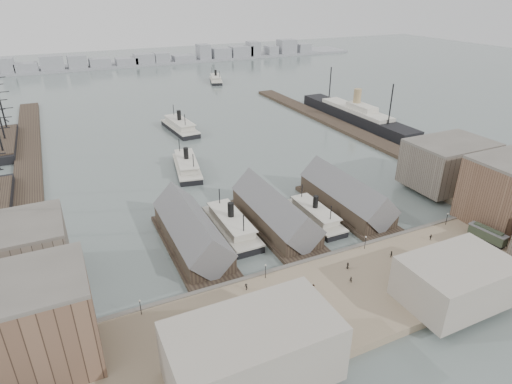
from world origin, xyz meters
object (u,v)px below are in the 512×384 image
horse_cart_left (223,327)px  horse_cart_right (421,275)px  tram (487,235)px  ferry_docked_west (231,225)px  ocean_steamer (356,114)px  horse_cart_center (307,289)px

horse_cart_left → horse_cart_right: (50.05, -4.32, 0.05)m
tram → horse_cart_right: tram is taller
ferry_docked_west → tram: bearing=-32.1°
ferry_docked_west → tram: ferry_docked_west is taller
ferry_docked_west → ocean_steamer: size_ratio=0.33×
horse_cart_left → horse_cart_center: size_ratio=0.95×
horse_cart_center → ferry_docked_west: bearing=-3.5°
tram → horse_cart_center: bearing=169.1°
tram → horse_cart_left: size_ratio=2.26×
horse_cart_right → ferry_docked_west: bearing=12.2°
tram → horse_cart_right: 29.03m
tram → ocean_steamer: bearing=61.1°
ferry_docked_west → horse_cart_center: (4.52, -35.49, 0.42)m
ferry_docked_west → horse_cart_right: size_ratio=5.87×
ocean_steamer → horse_cart_right: size_ratio=17.81×
horse_cart_left → horse_cart_center: bearing=-77.8°
ocean_steamer → horse_cart_left: ocean_steamer is taller
horse_cart_left → horse_cart_right: horse_cart_right is taller
tram → horse_cart_left: (-78.67, -0.43, -1.09)m
ferry_docked_west → horse_cart_right: 53.72m
horse_cart_center → horse_cart_right: horse_cart_right is taller
horse_cart_left → tram: bearing=-85.4°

